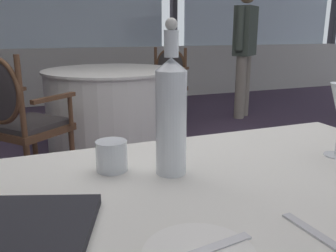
% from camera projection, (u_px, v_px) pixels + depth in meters
% --- Properties ---
extents(ground_plane, '(14.22, 14.22, 0.00)m').
position_uv_depth(ground_plane, '(164.00, 241.00, 1.92)').
color(ground_plane, '#47384C').
extents(window_wall_far, '(10.94, 0.14, 2.88)m').
position_uv_depth(window_wall_far, '(66.00, 27.00, 5.28)').
color(window_wall_far, beige).
rests_on(window_wall_far, ground_plane).
extents(dinner_fork, '(0.03, 0.19, 0.00)m').
position_uv_depth(dinner_fork, '(325.00, 240.00, 0.59)').
color(dinner_fork, silver).
rests_on(dinner_fork, foreground_table).
extents(water_bottle, '(0.07, 0.07, 0.37)m').
position_uv_depth(water_bottle, '(171.00, 113.00, 0.84)').
color(water_bottle, white).
rests_on(water_bottle, foreground_table).
extents(water_tumbler, '(0.08, 0.08, 0.08)m').
position_uv_depth(water_tumbler, '(112.00, 156.00, 0.88)').
color(water_tumbler, white).
rests_on(water_tumbler, foreground_table).
extents(menu_book, '(0.36, 0.30, 0.02)m').
position_uv_depth(menu_book, '(3.00, 228.00, 0.61)').
color(menu_book, black).
rests_on(menu_book, foreground_table).
extents(background_table_0, '(1.22, 1.22, 0.76)m').
position_uv_depth(background_table_0, '(112.00, 110.00, 3.33)').
color(background_table_0, silver).
rests_on(background_table_0, ground_plane).
extents(dining_chair_0_0, '(0.65, 0.66, 0.91)m').
position_uv_depth(dining_chair_0_0, '(165.00, 80.00, 4.16)').
color(dining_chair_0_0, brown).
rests_on(dining_chair_0_0, ground_plane).
extents(dining_chair_0_1, '(0.65, 0.66, 0.96)m').
position_uv_depth(dining_chair_0_1, '(16.00, 114.00, 2.40)').
color(dining_chair_0_1, brown).
rests_on(dining_chair_0_1, ground_plane).
extents(diner_person_1, '(0.43, 0.38, 1.63)m').
position_uv_depth(diner_person_1, '(245.00, 45.00, 4.46)').
color(diner_person_1, gray).
rests_on(diner_person_1, ground_plane).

